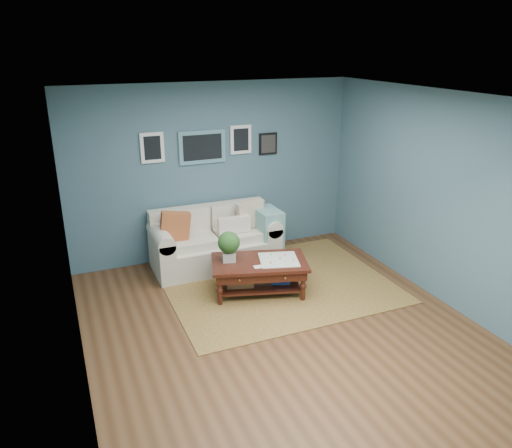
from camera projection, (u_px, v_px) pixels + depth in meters
room_shell at (282, 220)px, 5.58m from camera, size 5.00×5.02×2.70m
area_rug at (278, 284)px, 7.07m from camera, size 3.07×2.45×0.01m
loveseat at (220, 240)px, 7.59m from camera, size 1.92×0.87×0.99m
coffee_table at (254, 266)px, 6.71m from camera, size 1.42×1.06×0.89m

